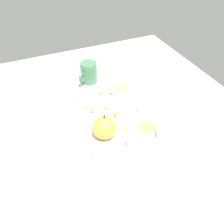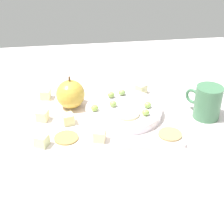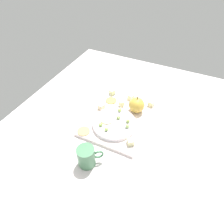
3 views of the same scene
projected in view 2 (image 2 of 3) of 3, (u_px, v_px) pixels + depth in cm
name	position (u px, v px, depth cm)	size (l,w,h in cm)	color
table	(100.00, 122.00, 86.73)	(110.36, 102.33, 4.80)	silver
platter	(102.00, 119.00, 82.44)	(34.13, 26.33, 1.57)	white
serving_dish	(124.00, 111.00, 82.15)	(18.54, 18.54, 1.95)	white
apple_whole	(70.00, 94.00, 83.86)	(7.20, 7.20, 7.20)	gold
apple_stem	(69.00, 79.00, 81.65)	(0.50, 0.50, 1.20)	brown
cheese_cube_0	(68.00, 119.00, 78.47)	(2.53, 2.53, 2.53)	beige
cheese_cube_1	(141.00, 89.00, 91.26)	(2.53, 2.53, 2.53)	beige
cheese_cube_2	(45.00, 94.00, 88.64)	(2.53, 2.53, 2.53)	beige
cheese_cube_3	(42.00, 141.00, 71.29)	(2.53, 2.53, 2.53)	beige
cheese_cube_4	(100.00, 136.00, 72.83)	(2.53, 2.53, 2.53)	beige
cheese_cube_5	(42.00, 116.00, 79.73)	(2.53, 2.53, 2.53)	beige
cracker_0	(66.00, 138.00, 73.97)	(5.32, 5.32, 0.40)	tan
cracker_1	(170.00, 134.00, 75.12)	(5.32, 5.32, 0.40)	tan
grape_0	(146.00, 112.00, 78.24)	(1.76, 1.58, 1.49)	#96BD52
grape_1	(122.00, 92.00, 86.52)	(1.76, 1.58, 1.55)	#92B660
grape_2	(111.00, 95.00, 85.44)	(1.76, 1.58, 1.50)	#91AF52
grape_3	(113.00, 104.00, 81.61)	(1.76, 1.58, 1.52)	#97BB5E
grape_4	(148.00, 105.00, 81.15)	(1.76, 1.58, 1.52)	#94BE57
grape_5	(95.00, 108.00, 79.87)	(1.76, 1.58, 1.60)	#9EC451
apple_slice_0	(127.00, 114.00, 78.62)	(5.82, 5.82, 0.60)	beige
cup	(207.00, 102.00, 82.47)	(7.47, 8.64, 8.33)	#437651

